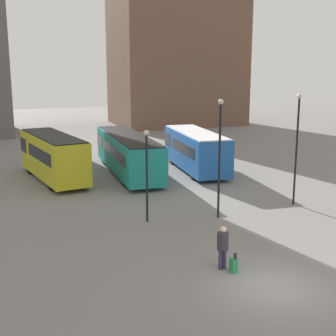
{
  "coord_description": "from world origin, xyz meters",
  "views": [
    {
      "loc": [
        -9.38,
        -13.54,
        7.99
      ],
      "look_at": [
        -0.2,
        10.6,
        2.37
      ],
      "focal_mm": 50.0,
      "sensor_mm": 36.0,
      "label": 1
    }
  ],
  "objects_px": {
    "bus_2": "(195,149)",
    "lamp_post_0": "(297,141)",
    "bus_0": "(53,156)",
    "bus_1": "(128,152)",
    "traveler": "(223,244)",
    "lamp_post_3": "(220,150)",
    "suitcase": "(233,265)",
    "lamp_post_1": "(147,167)"
  },
  "relations": [
    {
      "from": "bus_2",
      "to": "lamp_post_0",
      "type": "xyz_separation_m",
      "value": [
        1.61,
        -10.6,
        2.11
      ]
    },
    {
      "from": "bus_0",
      "to": "bus_1",
      "type": "relative_size",
      "value": 0.76
    },
    {
      "from": "traveler",
      "to": "lamp_post_3",
      "type": "height_order",
      "value": "lamp_post_3"
    },
    {
      "from": "bus_1",
      "to": "suitcase",
      "type": "relative_size",
      "value": 14.46
    },
    {
      "from": "suitcase",
      "to": "lamp_post_1",
      "type": "distance_m",
      "value": 7.7
    },
    {
      "from": "bus_2",
      "to": "lamp_post_0",
      "type": "bearing_deg",
      "value": -165.39
    },
    {
      "from": "bus_2",
      "to": "lamp_post_0",
      "type": "distance_m",
      "value": 10.93
    },
    {
      "from": "bus_0",
      "to": "lamp_post_0",
      "type": "height_order",
      "value": "lamp_post_0"
    },
    {
      "from": "lamp_post_0",
      "to": "lamp_post_3",
      "type": "distance_m",
      "value": 5.33
    },
    {
      "from": "bus_1",
      "to": "lamp_post_0",
      "type": "bearing_deg",
      "value": -146.27
    },
    {
      "from": "bus_2",
      "to": "lamp_post_1",
      "type": "relative_size",
      "value": 1.93
    },
    {
      "from": "bus_0",
      "to": "lamp_post_0",
      "type": "bearing_deg",
      "value": -141.68
    },
    {
      "from": "bus_1",
      "to": "traveler",
      "type": "relative_size",
      "value": 6.77
    },
    {
      "from": "bus_0",
      "to": "lamp_post_3",
      "type": "height_order",
      "value": "lamp_post_3"
    },
    {
      "from": "bus_0",
      "to": "suitcase",
      "type": "xyz_separation_m",
      "value": [
        4.58,
        -18.4,
        -1.46
      ]
    },
    {
      "from": "bus_0",
      "to": "traveler",
      "type": "xyz_separation_m",
      "value": [
        4.31,
        -17.96,
        -0.68
      ]
    },
    {
      "from": "traveler",
      "to": "lamp_post_0",
      "type": "distance_m",
      "value": 10.78
    },
    {
      "from": "bus_2",
      "to": "suitcase",
      "type": "relative_size",
      "value": 11.09
    },
    {
      "from": "lamp_post_3",
      "to": "lamp_post_1",
      "type": "bearing_deg",
      "value": 168.56
    },
    {
      "from": "bus_0",
      "to": "bus_2",
      "type": "bearing_deg",
      "value": -103.33
    },
    {
      "from": "lamp_post_0",
      "to": "lamp_post_1",
      "type": "relative_size",
      "value": 1.34
    },
    {
      "from": "lamp_post_1",
      "to": "bus_2",
      "type": "bearing_deg",
      "value": 54.58
    },
    {
      "from": "bus_1",
      "to": "suitcase",
      "type": "distance_m",
      "value": 18.64
    },
    {
      "from": "bus_1",
      "to": "lamp_post_3",
      "type": "relative_size",
      "value": 1.92
    },
    {
      "from": "bus_2",
      "to": "lamp_post_0",
      "type": "height_order",
      "value": "lamp_post_0"
    },
    {
      "from": "bus_0",
      "to": "traveler",
      "type": "relative_size",
      "value": 5.15
    },
    {
      "from": "lamp_post_0",
      "to": "lamp_post_1",
      "type": "xyz_separation_m",
      "value": [
        -9.06,
        0.12,
        -0.86
      ]
    },
    {
      "from": "bus_1",
      "to": "bus_2",
      "type": "bearing_deg",
      "value": -97.23
    },
    {
      "from": "suitcase",
      "to": "lamp_post_1",
      "type": "xyz_separation_m",
      "value": [
        -1.23,
        7.14,
        2.61
      ]
    },
    {
      "from": "suitcase",
      "to": "lamp_post_1",
      "type": "relative_size",
      "value": 0.17
    },
    {
      "from": "lamp_post_0",
      "to": "lamp_post_3",
      "type": "relative_size",
      "value": 1.02
    },
    {
      "from": "lamp_post_0",
      "to": "lamp_post_1",
      "type": "distance_m",
      "value": 9.11
    },
    {
      "from": "traveler",
      "to": "lamp_post_3",
      "type": "xyz_separation_m",
      "value": [
        2.81,
        5.94,
        2.62
      ]
    },
    {
      "from": "bus_2",
      "to": "traveler",
      "type": "height_order",
      "value": "bus_2"
    },
    {
      "from": "bus_1",
      "to": "suitcase",
      "type": "height_order",
      "value": "bus_1"
    },
    {
      "from": "bus_0",
      "to": "bus_1",
      "type": "height_order",
      "value": "bus_0"
    },
    {
      "from": "traveler",
      "to": "lamp_post_1",
      "type": "distance_m",
      "value": 7.01
    },
    {
      "from": "bus_2",
      "to": "traveler",
      "type": "xyz_separation_m",
      "value": [
        -6.49,
        -17.17,
        -0.59
      ]
    },
    {
      "from": "suitcase",
      "to": "lamp_post_0",
      "type": "distance_m",
      "value": 11.07
    },
    {
      "from": "traveler",
      "to": "bus_0",
      "type": "bearing_deg",
      "value": 11.25
    },
    {
      "from": "traveler",
      "to": "lamp_post_3",
      "type": "distance_m",
      "value": 7.07
    },
    {
      "from": "bus_1",
      "to": "lamp_post_3",
      "type": "bearing_deg",
      "value": -169.66
    }
  ]
}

